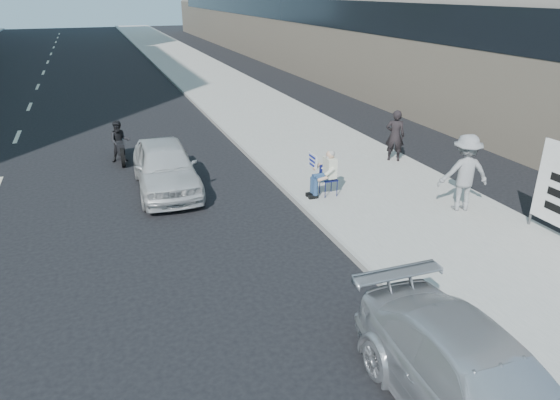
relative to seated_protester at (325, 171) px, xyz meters
name	(u,v)px	position (x,y,z in m)	size (l,w,h in m)	color
ground	(300,282)	(-2.29, -3.73, -0.87)	(160.00, 160.00, 0.00)	black
near_sidewalk	(230,91)	(1.71, 16.27, -0.80)	(5.00, 120.00, 0.15)	gray
seated_protester	(325,171)	(0.00, 0.00, 0.00)	(0.83, 1.12, 1.31)	navy
jogger	(464,173)	(2.93, -2.11, 0.28)	(1.30, 0.75, 2.01)	gray
pedestrian_woman	(395,136)	(3.51, 2.00, 0.13)	(0.62, 0.41, 1.71)	black
parked_sedan	(481,390)	(-1.49, -7.91, -0.22)	(1.84, 4.51, 1.31)	silver
white_sedan_near	(165,166)	(-4.01, 2.36, -0.15)	(1.71, 4.24, 1.44)	silver
motorcycle	(120,143)	(-5.06, 5.58, -0.24)	(0.71, 2.04, 1.42)	black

